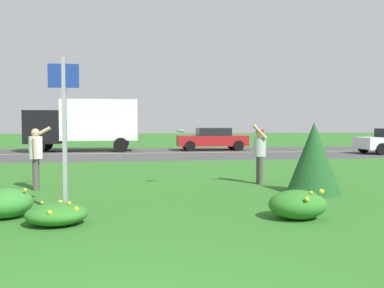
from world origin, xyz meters
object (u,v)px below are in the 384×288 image
at_px(person_catcher_red_cap_gray_shirt, 260,151).
at_px(box_truck_black, 86,122).
at_px(sign_post_by_roadside, 64,121).
at_px(frisbee_pale_blue, 181,131).
at_px(car_red_center_left, 212,139).
at_px(person_thrower_white_shirt, 36,153).

xyz_separation_m(person_catcher_red_cap_gray_shirt, box_truck_black, (-6.62, 14.74, 0.86)).
xyz_separation_m(sign_post_by_roadside, person_catcher_red_cap_gray_shirt, (4.80, 3.28, -0.83)).
bearing_deg(frisbee_pale_blue, box_truck_black, 106.16).
distance_m(person_catcher_red_cap_gray_shirt, frisbee_pale_blue, 2.36).
bearing_deg(car_red_center_left, sign_post_by_roadside, -109.00).
height_order(person_catcher_red_cap_gray_shirt, car_red_center_left, person_catcher_red_cap_gray_shirt).
bearing_deg(sign_post_by_roadside, person_thrower_white_shirt, 112.15).
bearing_deg(sign_post_by_roadside, box_truck_black, 95.75).
bearing_deg(person_thrower_white_shirt, sign_post_by_roadside, -67.85).
relative_size(person_catcher_red_cap_gray_shirt, box_truck_black, 0.26).
bearing_deg(car_red_center_left, person_thrower_white_shirt, -116.58).
height_order(sign_post_by_roadside, person_catcher_red_cap_gray_shirt, sign_post_by_roadside).
bearing_deg(car_red_center_left, person_catcher_red_cap_gray_shirt, -95.45).
height_order(person_thrower_white_shirt, frisbee_pale_blue, person_thrower_white_shirt).
bearing_deg(car_red_center_left, frisbee_pale_blue, -103.83).
xyz_separation_m(person_thrower_white_shirt, person_catcher_red_cap_gray_shirt, (6.06, 0.19, -0.01)).
distance_m(person_thrower_white_shirt, person_catcher_red_cap_gray_shirt, 6.06).
height_order(sign_post_by_roadside, person_thrower_white_shirt, sign_post_by_roadside).
xyz_separation_m(frisbee_pale_blue, box_truck_black, (-4.34, 14.97, 0.29)).
height_order(person_thrower_white_shirt, box_truck_black, box_truck_black).
relative_size(frisbee_pale_blue, car_red_center_left, 0.06).
xyz_separation_m(sign_post_by_roadside, frisbee_pale_blue, (2.52, 3.06, -0.26)).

